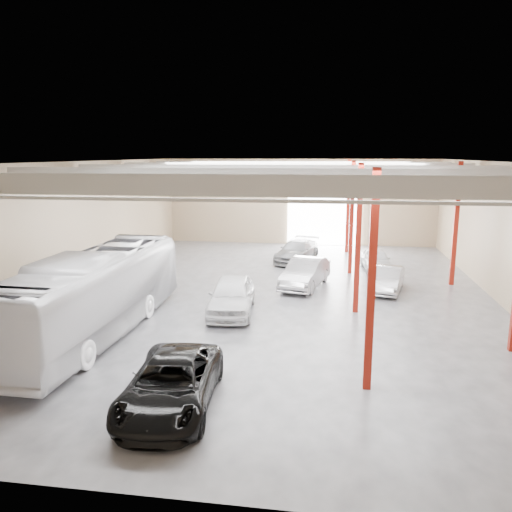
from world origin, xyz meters
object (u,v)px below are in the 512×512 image
(car_row_c, at_px, (297,251))
(car_right_near, at_px, (388,279))
(black_sedan, at_px, (171,384))
(car_row_a, at_px, (232,295))
(coach_bus, at_px, (94,294))
(car_right_far, at_px, (376,259))
(car_row_b, at_px, (305,273))

(car_row_c, bearing_deg, car_right_near, -37.94)
(black_sedan, bearing_deg, car_row_a, 85.72)
(coach_bus, bearing_deg, car_right_near, 35.28)
(car_row_a, bearing_deg, car_row_c, 73.89)
(car_right_near, distance_m, car_right_far, 5.20)
(car_right_far, bearing_deg, black_sedan, -115.54)
(car_right_far, bearing_deg, car_row_c, 156.48)
(coach_bus, relative_size, car_row_c, 2.45)
(black_sedan, bearing_deg, car_row_b, 73.16)
(black_sedan, height_order, car_right_near, black_sedan)
(car_row_b, height_order, car_right_far, car_row_b)
(black_sedan, xyz_separation_m, car_right_far, (7.50, 19.29, -0.06))
(car_row_b, bearing_deg, black_sedan, -88.94)
(car_row_c, relative_size, car_right_far, 1.26)
(black_sedan, distance_m, car_row_a, 9.12)
(car_row_c, distance_m, car_right_far, 5.55)
(coach_bus, distance_m, car_row_c, 17.32)
(coach_bus, xyz_separation_m, car_right_far, (12.52, 13.85, -1.05))
(car_row_b, distance_m, car_right_far, 6.58)
(car_row_c, distance_m, car_right_near, 8.88)
(coach_bus, distance_m, car_row_a, 6.29)
(car_right_near, bearing_deg, car_row_c, 140.68)
(car_row_a, relative_size, car_right_near, 1.23)
(car_row_a, height_order, car_row_b, car_row_a)
(black_sedan, height_order, car_row_c, black_sedan)
(black_sedan, bearing_deg, car_right_near, 57.09)
(coach_bus, bearing_deg, car_row_a, 37.26)
(coach_bus, bearing_deg, car_row_c, 66.13)
(car_right_far, bearing_deg, car_right_near, -92.16)
(car_row_b, distance_m, car_right_near, 4.51)
(black_sedan, bearing_deg, car_row_c, 79.61)
(coach_bus, bearing_deg, black_sedan, -46.22)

